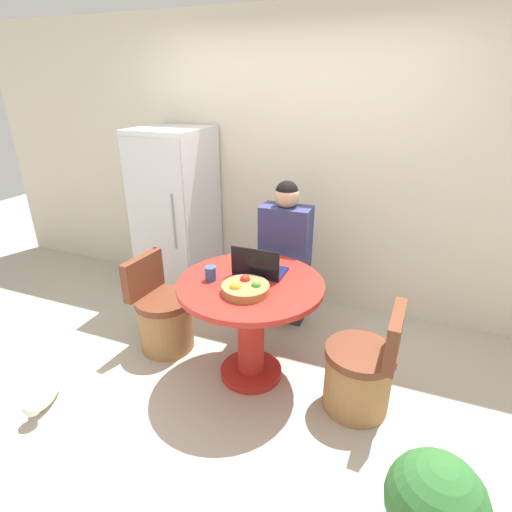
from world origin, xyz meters
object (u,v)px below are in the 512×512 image
Objects in this scene: chair_left_side at (164,318)px; person_seated at (287,251)px; cat at (45,392)px; chair_right_side at (361,374)px; refrigerator at (177,217)px; fruit_bowl at (245,288)px; laptop at (259,268)px; potted_plant at (434,507)px; dining_table at (251,313)px.

person_seated is at bearing -46.32° from chair_left_side.
cat is (-1.20, -1.51, -0.62)m from person_seated.
chair_left_side is 1.73× the size of cat.
cat is (-1.97, -0.76, -0.17)m from chair_right_side.
chair_left_side is (0.35, -0.84, -0.55)m from refrigerator.
fruit_bowl is at bearing 95.14° from cat.
person_seated is at bearing -91.68° from laptop.
cat is 2.40m from potted_plant.
person_seated is (0.03, 0.72, 0.18)m from dining_table.
fruit_bowl is 1.54m from cat.
cat is (-0.04, -1.70, -0.72)m from refrigerator.
cat is at bearing 51.54° from person_seated.
laptop is at bearing 88.32° from person_seated.
dining_table is at bearing 100.85° from cat.
chair_left_side is 2.52× the size of fruit_bowl.
fruit_bowl is 0.53× the size of potted_plant.
person_seated reaches higher than dining_table.
refrigerator is 1.38m from laptop.
refrigerator reaches higher than chair_left_side.
potted_plant is at bearing -35.51° from dining_table.
refrigerator is at bearing 137.79° from fruit_bowl.
fruit_bowl is at bearing 148.84° from potted_plant.
potted_plant is (1.21, -0.87, -0.20)m from dining_table.
laptop is 0.60× the size of potted_plant.
person_seated is at bearing 118.44° from cat.
fruit_bowl is (0.02, -0.15, 0.27)m from dining_table.
chair_right_side is 1.17m from person_seated.
laptop is at bearing 140.35° from potted_plant.
person_seated is at bearing 126.76° from potted_plant.
person_seated is 2.03m from cat.
potted_plant is at bearing 65.14° from cat.
chair_right_side is 1.58m from chair_left_side.
dining_table is 0.75× the size of person_seated.
chair_right_side reaches higher than cat.
laptop is at bearing 104.83° from cat.
dining_table is at bearing 85.95° from laptop.
fruit_bowl reaches higher than dining_table.
dining_table is 0.32m from laptop.
potted_plant is (1.19, -1.59, -0.39)m from person_seated.
person_seated reaches higher than potted_plant.
person_seated is at bearing -132.20° from chair_right_side.
dining_table is at bearing 87.88° from person_seated.
laptop reaches higher than chair_left_side.
person_seated reaches higher than fruit_bowl.
cat is (-0.39, -0.86, -0.17)m from chair_left_side.
refrigerator is 4.74× the size of laptop.
chair_right_side is 0.59× the size of person_seated.
refrigerator is at bearing 27.41° from chair_left_side.
chair_right_side reaches higher than potted_plant.
laptop reaches higher than cat.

